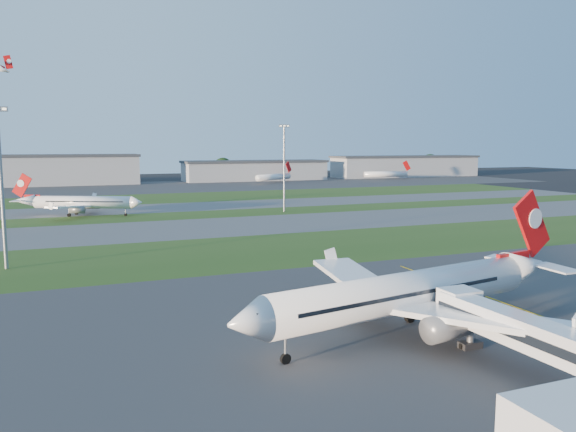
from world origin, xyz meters
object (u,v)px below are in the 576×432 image
mini_jet_near (274,177)px  airliner_taxiing (82,203)px  light_mast_west (1,177)px  light_mast_centre (284,162)px  jet_bridge (560,346)px  airliner_parked (406,293)px  mini_jet_far (386,174)px

mini_jet_near → airliner_taxiing: bearing=-163.2°
light_mast_west → light_mast_centre: same height
airliner_taxiing → jet_bridge: bearing=128.0°
airliner_taxiing → light_mast_west: (-13.72, -68.18, 11.05)m
airliner_parked → light_mast_centre: bearing=65.0°
mini_jet_far → mini_jet_near: bearing=-169.0°
airliner_parked → mini_jet_near: (69.60, 227.22, -1.23)m
jet_bridge → mini_jet_near: mini_jet_near is taller
mini_jet_far → light_mast_centre: (-111.46, -123.82, 11.53)m
airliner_taxiing → airliner_parked: bearing=128.2°
airliner_taxiing → mini_jet_far: size_ratio=1.12×
jet_bridge → mini_jet_near: (66.14, 243.60, -0.73)m
jet_bridge → airliner_taxiing: size_ratio=0.84×
mini_jet_near → mini_jet_far: 70.21m
mini_jet_far → light_mast_west: size_ratio=1.11×
mini_jet_far → jet_bridge: bearing=-110.7°
airliner_parked → light_mast_west: light_mast_west is taller
jet_bridge → light_mast_centre: 126.17m
mini_jet_near → light_mast_centre: 127.79m
airliner_parked → light_mast_centre: light_mast_centre is taller
mini_jet_near → mini_jet_far: size_ratio=0.89×
airliner_taxiing → mini_jet_far: 201.51m
airliner_taxiing → light_mast_centre: bearing=-167.3°
jet_bridge → light_mast_centre: bearing=78.6°
mini_jet_far → airliner_taxiing: bearing=-138.2°
airliner_parked → mini_jet_near: bearing=62.8°
jet_bridge → light_mast_west: 81.73m
light_mast_west → light_mast_centre: size_ratio=1.00×
airliner_taxiing → light_mast_west: bearing=103.6°
airliner_parked → mini_jet_far: (139.73, 230.68, -1.23)m
mini_jet_near → light_mast_west: size_ratio=0.98×
airliner_parked → airliner_taxiing: airliner_parked is taller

